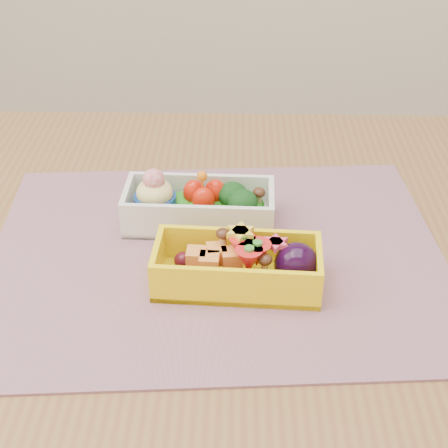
{
  "coord_description": "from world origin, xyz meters",
  "views": [
    {
      "loc": [
        0.01,
        -0.56,
        1.19
      ],
      "look_at": [
        -0.0,
        0.03,
        0.79
      ],
      "focal_mm": 52.69,
      "sensor_mm": 36.0,
      "label": 1
    }
  ],
  "objects_px": {
    "table": "(224,337)",
    "placemat": "(217,255)",
    "bento_yellow": "(241,265)",
    "bento_white": "(198,206)"
  },
  "relations": [
    {
      "from": "placemat",
      "to": "bento_yellow",
      "type": "relative_size",
      "value": 2.87
    },
    {
      "from": "table",
      "to": "placemat",
      "type": "distance_m",
      "value": 0.1
    },
    {
      "from": "placemat",
      "to": "bento_white",
      "type": "distance_m",
      "value": 0.07
    },
    {
      "from": "placemat",
      "to": "bento_yellow",
      "type": "distance_m",
      "value": 0.06
    },
    {
      "from": "placemat",
      "to": "bento_white",
      "type": "relative_size",
      "value": 2.85
    },
    {
      "from": "table",
      "to": "bento_yellow",
      "type": "height_order",
      "value": "bento_yellow"
    },
    {
      "from": "table",
      "to": "bento_yellow",
      "type": "xyz_separation_m",
      "value": [
        0.02,
        -0.03,
        0.13
      ]
    },
    {
      "from": "bento_white",
      "to": "placemat",
      "type": "bearing_deg",
      "value": -67.08
    },
    {
      "from": "bento_yellow",
      "to": "bento_white",
      "type": "bearing_deg",
      "value": 117.03
    },
    {
      "from": "bento_white",
      "to": "bento_yellow",
      "type": "xyz_separation_m",
      "value": [
        0.05,
        -0.11,
        0.0
      ]
    }
  ]
}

